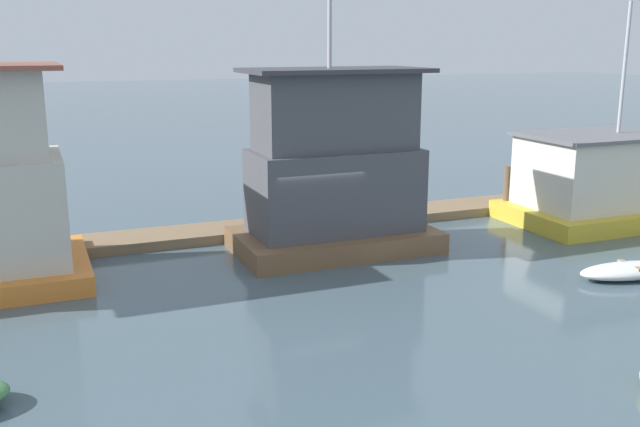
% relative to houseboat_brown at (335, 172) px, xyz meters
% --- Properties ---
extents(ground_plane, '(200.00, 200.00, 0.00)m').
position_rel_houseboat_brown_xyz_m(ground_plane, '(-0.88, -0.03, -2.31)').
color(ground_plane, '#475B66').
extents(dock_walkway, '(33.80, 1.72, 0.30)m').
position_rel_houseboat_brown_xyz_m(dock_walkway, '(-0.88, 2.64, -2.16)').
color(dock_walkway, '#846B4C').
rests_on(dock_walkway, ground_plane).
extents(houseboat_brown, '(5.77, 3.32, 8.90)m').
position_rel_houseboat_brown_xyz_m(houseboat_brown, '(0.00, 0.00, 0.00)').
color(houseboat_brown, brown).
rests_on(houseboat_brown, ground_plane).
extents(houseboat_yellow, '(5.25, 4.02, 7.24)m').
position_rel_houseboat_brown_xyz_m(houseboat_yellow, '(9.29, -0.22, -0.92)').
color(houseboat_yellow, gold).
rests_on(houseboat_yellow, ground_plane).
extents(dinghy_white, '(2.97, 1.41, 0.40)m').
position_rel_houseboat_brown_xyz_m(dinghy_white, '(6.04, -5.28, -2.11)').
color(dinghy_white, white).
rests_on(dinghy_white, ground_plane).
extents(mooring_post_near_left, '(0.30, 0.30, 1.77)m').
position_rel_houseboat_brown_xyz_m(mooring_post_near_left, '(7.22, 1.53, -1.43)').
color(mooring_post_near_left, brown).
rests_on(mooring_post_near_left, ground_plane).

